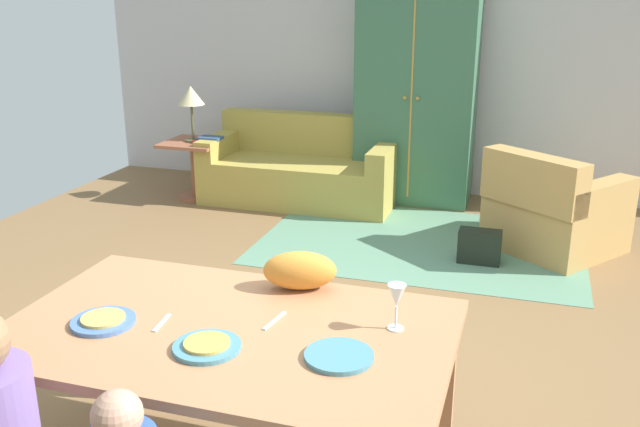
{
  "coord_description": "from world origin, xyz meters",
  "views": [
    {
      "loc": [
        1.07,
        -3.31,
        2.02
      ],
      "look_at": [
        -0.0,
        0.09,
        0.85
      ],
      "focal_mm": 38.91,
      "sensor_mm": 36.0,
      "label": 1
    }
  ],
  "objects_px": {
    "couch": "(302,170)",
    "armoire": "(417,94)",
    "side_table": "(195,161)",
    "wine_glass": "(397,298)",
    "dining_table": "(228,342)",
    "cat": "(300,270)",
    "plate_near_woman": "(339,356)",
    "plate_near_man": "(103,322)",
    "book_upper": "(210,138)",
    "plate_near_child": "(207,347)",
    "table_lamp": "(191,98)",
    "armchair": "(553,212)",
    "book_lower": "(206,141)",
    "handbag": "(479,247)"
  },
  "relations": [
    {
      "from": "couch",
      "to": "armoire",
      "type": "distance_m",
      "value": 1.33
    },
    {
      "from": "couch",
      "to": "side_table",
      "type": "xyz_separation_m",
      "value": [
        -1.03,
        -0.26,
        0.07
      ]
    },
    {
      "from": "side_table",
      "to": "wine_glass",
      "type": "bearing_deg",
      "value": -52.79
    },
    {
      "from": "dining_table",
      "to": "cat",
      "type": "bearing_deg",
      "value": 70.68
    },
    {
      "from": "cat",
      "to": "plate_near_woman",
      "type": "bearing_deg",
      "value": -74.86
    },
    {
      "from": "plate_near_man",
      "to": "armoire",
      "type": "xyz_separation_m",
      "value": [
        0.44,
        4.52,
        0.28
      ]
    },
    {
      "from": "couch",
      "to": "book_upper",
      "type": "bearing_deg",
      "value": -163.68
    },
    {
      "from": "plate_near_child",
      "to": "cat",
      "type": "height_order",
      "value": "cat"
    },
    {
      "from": "cat",
      "to": "side_table",
      "type": "xyz_separation_m",
      "value": [
        -2.26,
        3.36,
        -0.47
      ]
    },
    {
      "from": "plate_near_child",
      "to": "table_lamp",
      "type": "xyz_separation_m",
      "value": [
        -2.11,
        3.96,
        0.24
      ]
    },
    {
      "from": "armchair",
      "to": "book_lower",
      "type": "height_order",
      "value": "armchair"
    },
    {
      "from": "plate_near_child",
      "to": "plate_near_man",
      "type": "bearing_deg",
      "value": 172.85
    },
    {
      "from": "plate_near_woman",
      "to": "couch",
      "type": "bearing_deg",
      "value": 110.58
    },
    {
      "from": "dining_table",
      "to": "table_lamp",
      "type": "relative_size",
      "value": 3.22
    },
    {
      "from": "cat",
      "to": "plate_near_child",
      "type": "bearing_deg",
      "value": -120.6
    },
    {
      "from": "plate_near_woman",
      "to": "handbag",
      "type": "distance_m",
      "value": 3.06
    },
    {
      "from": "plate_near_woman",
      "to": "table_lamp",
      "type": "bearing_deg",
      "value": 123.68
    },
    {
      "from": "plate_near_woman",
      "to": "plate_near_child",
      "type": "bearing_deg",
      "value": -170.5
    },
    {
      "from": "dining_table",
      "to": "plate_near_child",
      "type": "distance_m",
      "value": 0.2
    },
    {
      "from": "plate_near_woman",
      "to": "wine_glass",
      "type": "relative_size",
      "value": 1.34
    },
    {
      "from": "couch",
      "to": "book_upper",
      "type": "distance_m",
      "value": 0.94
    },
    {
      "from": "wine_glass",
      "to": "couch",
      "type": "relative_size",
      "value": 0.1
    },
    {
      "from": "armchair",
      "to": "book_upper",
      "type": "distance_m",
      "value": 3.24
    },
    {
      "from": "table_lamp",
      "to": "armoire",
      "type": "bearing_deg",
      "value": 16.53
    },
    {
      "from": "side_table",
      "to": "table_lamp",
      "type": "height_order",
      "value": "table_lamp"
    },
    {
      "from": "side_table",
      "to": "armchair",
      "type": "bearing_deg",
      "value": -7.48
    },
    {
      "from": "plate_near_woman",
      "to": "armoire",
      "type": "bearing_deg",
      "value": 96.52
    },
    {
      "from": "plate_near_woman",
      "to": "table_lamp",
      "type": "relative_size",
      "value": 0.46
    },
    {
      "from": "couch",
      "to": "book_upper",
      "type": "height_order",
      "value": "couch"
    },
    {
      "from": "plate_near_child",
      "to": "plate_near_woman",
      "type": "bearing_deg",
      "value": 9.5
    },
    {
      "from": "armoire",
      "to": "handbag",
      "type": "xyz_separation_m",
      "value": [
        0.79,
        -1.52,
        -0.92
      ]
    },
    {
      "from": "plate_near_child",
      "to": "armoire",
      "type": "xyz_separation_m",
      "value": [
        -0.04,
        4.58,
        0.28
      ]
    },
    {
      "from": "table_lamp",
      "to": "handbag",
      "type": "bearing_deg",
      "value": -17.46
    },
    {
      "from": "side_table",
      "to": "book_upper",
      "type": "height_order",
      "value": "book_upper"
    },
    {
      "from": "cat",
      "to": "plate_near_man",
      "type": "bearing_deg",
      "value": -155.64
    },
    {
      "from": "plate_near_woman",
      "to": "couch",
      "type": "relative_size",
      "value": 0.13
    },
    {
      "from": "cat",
      "to": "armoire",
      "type": "xyz_separation_m",
      "value": [
        -0.19,
        3.97,
        0.2
      ]
    },
    {
      "from": "dining_table",
      "to": "wine_glass",
      "type": "distance_m",
      "value": 0.68
    },
    {
      "from": "table_lamp",
      "to": "handbag",
      "type": "relative_size",
      "value": 1.69
    },
    {
      "from": "cat",
      "to": "side_table",
      "type": "bearing_deg",
      "value": 107.23
    },
    {
      "from": "plate_near_child",
      "to": "wine_glass",
      "type": "distance_m",
      "value": 0.73
    },
    {
      "from": "plate_near_woman",
      "to": "armchair",
      "type": "bearing_deg",
      "value": 77.08
    },
    {
      "from": "plate_near_man",
      "to": "plate_near_woman",
      "type": "bearing_deg",
      "value": 1.2
    },
    {
      "from": "armoire",
      "to": "handbag",
      "type": "bearing_deg",
      "value": -62.57
    },
    {
      "from": "plate_near_child",
      "to": "plate_near_woman",
      "type": "xyz_separation_m",
      "value": [
        0.48,
        0.08,
        0.0
      ]
    },
    {
      "from": "plate_near_woman",
      "to": "armoire",
      "type": "distance_m",
      "value": 4.54
    },
    {
      "from": "book_lower",
      "to": "armchair",
      "type": "bearing_deg",
      "value": -7.53
    },
    {
      "from": "dining_table",
      "to": "side_table",
      "type": "relative_size",
      "value": 3.0
    },
    {
      "from": "plate_near_child",
      "to": "plate_near_woman",
      "type": "height_order",
      "value": "same"
    },
    {
      "from": "couch",
      "to": "handbag",
      "type": "xyz_separation_m",
      "value": [
        1.83,
        -1.16,
        -0.17
      ]
    }
  ]
}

